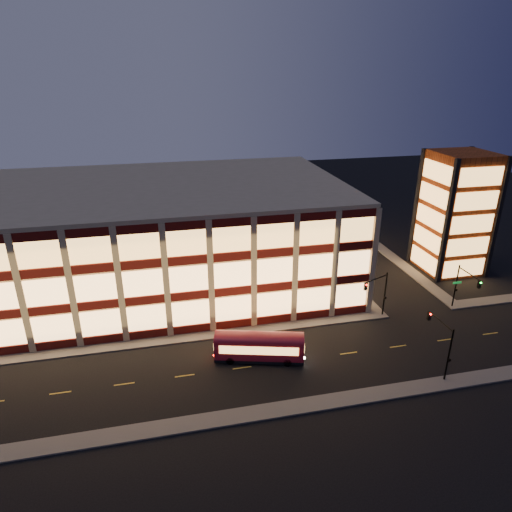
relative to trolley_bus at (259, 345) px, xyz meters
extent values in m
plane|color=black|center=(-6.10, 4.88, -1.78)|extent=(200.00, 200.00, 0.00)
cube|color=#514F4C|center=(-9.10, 5.88, -1.70)|extent=(54.00, 2.00, 0.15)
cube|color=#514F4C|center=(16.90, 21.88, -1.70)|extent=(2.00, 30.00, 0.15)
cube|color=#514F4C|center=(33.90, 5.88, -1.70)|extent=(14.00, 2.00, 0.15)
cube|color=#514F4C|center=(27.90, 21.88, -1.70)|extent=(2.00, 30.00, 0.15)
cube|color=#514F4C|center=(-6.10, -8.12, -1.70)|extent=(100.00, 2.00, 0.15)
cube|color=tan|center=(-9.10, 21.88, 5.22)|extent=(50.00, 30.00, 14.00)
cube|color=tan|center=(-9.10, 21.88, 12.47)|extent=(50.40, 30.40, 0.50)
cube|color=#470C0A|center=(-9.10, 6.76, -1.13)|extent=(50.10, 0.25, 1.00)
cube|color=#FFB86B|center=(-9.10, 6.78, 0.97)|extent=(49.00, 0.20, 3.00)
cube|color=#470C0A|center=(16.02, 21.88, -1.13)|extent=(0.25, 30.10, 1.00)
cube|color=#FFB86B|center=(16.00, 21.88, 0.97)|extent=(0.20, 29.00, 3.00)
cube|color=#470C0A|center=(-9.10, 6.76, 3.27)|extent=(50.10, 0.25, 1.00)
cube|color=#FFB86B|center=(-9.10, 6.78, 5.37)|extent=(49.00, 0.20, 3.00)
cube|color=#470C0A|center=(16.02, 21.88, 3.27)|extent=(0.25, 30.10, 1.00)
cube|color=#FFB86B|center=(16.00, 21.88, 5.37)|extent=(0.20, 29.00, 3.00)
cube|color=#470C0A|center=(-9.10, 6.76, 7.67)|extent=(50.10, 0.25, 1.00)
cube|color=#FFB86B|center=(-9.10, 6.78, 9.77)|extent=(49.00, 0.20, 3.00)
cube|color=#470C0A|center=(16.02, 21.88, 7.67)|extent=(0.25, 30.10, 1.00)
cube|color=#FFB86B|center=(16.00, 21.88, 9.77)|extent=(0.20, 29.00, 3.00)
cube|color=#8C3814|center=(33.90, 16.88, 7.22)|extent=(8.00, 8.00, 18.00)
cube|color=black|center=(29.90, 12.88, 7.22)|extent=(0.60, 0.60, 18.00)
cube|color=black|center=(37.90, 12.88, 7.22)|extent=(0.60, 0.60, 18.00)
cube|color=black|center=(29.90, 20.88, 7.22)|extent=(0.60, 0.60, 18.00)
cube|color=black|center=(37.90, 20.88, 7.22)|extent=(0.60, 0.60, 18.00)
cube|color=#FFB159|center=(33.90, 12.80, 0.02)|extent=(6.60, 0.16, 2.60)
cube|color=#FFB159|center=(29.82, 16.88, 0.02)|extent=(0.16, 6.60, 2.60)
cube|color=#FFB159|center=(33.90, 12.80, 3.42)|extent=(6.60, 0.16, 2.60)
cube|color=#FFB159|center=(29.82, 16.88, 3.42)|extent=(0.16, 6.60, 2.60)
cube|color=#FFB159|center=(33.90, 12.80, 6.82)|extent=(6.60, 0.16, 2.60)
cube|color=#FFB159|center=(29.82, 16.88, 6.82)|extent=(0.16, 6.60, 2.60)
cube|color=#FFB159|center=(33.90, 12.80, 10.22)|extent=(6.60, 0.16, 2.60)
cube|color=#FFB159|center=(29.82, 16.88, 10.22)|extent=(0.16, 6.60, 2.60)
cube|color=#FFB159|center=(33.90, 12.80, 13.62)|extent=(6.60, 0.16, 2.60)
cube|color=#FFB159|center=(29.82, 16.88, 13.62)|extent=(0.16, 6.60, 2.60)
cylinder|color=black|center=(17.40, 5.68, 1.22)|extent=(0.18, 0.18, 6.00)
cylinder|color=black|center=(15.65, 4.93, 3.92)|extent=(3.56, 1.63, 0.14)
cube|color=black|center=(13.90, 4.18, 3.42)|extent=(0.32, 0.32, 0.95)
sphere|color=#FF0C05|center=(13.90, 4.00, 3.72)|extent=(0.20, 0.20, 0.20)
cube|color=black|center=(17.40, 5.48, 0.82)|extent=(0.25, 0.18, 0.28)
cylinder|color=black|center=(27.40, 5.68, 1.22)|extent=(0.18, 0.18, 6.00)
cylinder|color=black|center=(27.40, 3.68, 3.92)|extent=(0.14, 4.00, 0.14)
cube|color=black|center=(27.40, 1.68, 3.42)|extent=(0.32, 0.32, 0.95)
sphere|color=#0CFF26|center=(27.40, 1.50, 3.72)|extent=(0.20, 0.20, 0.20)
cube|color=black|center=(27.40, 5.48, 0.82)|extent=(0.25, 0.18, 0.28)
cube|color=#0C7226|center=(27.40, 5.53, 1.82)|extent=(1.20, 0.06, 0.28)
cylinder|color=black|center=(17.40, -7.62, 1.22)|extent=(0.18, 0.18, 6.00)
cylinder|color=black|center=(17.40, -5.62, 3.92)|extent=(0.14, 4.00, 0.14)
cube|color=black|center=(17.40, -3.62, 3.42)|extent=(0.32, 0.32, 0.95)
sphere|color=#FF0C05|center=(17.40, -3.80, 3.72)|extent=(0.20, 0.20, 0.20)
cube|color=black|center=(17.40, -7.82, 0.82)|extent=(0.25, 0.18, 0.28)
cube|color=maroon|center=(0.00, 0.00, -0.17)|extent=(9.75, 4.81, 2.18)
cube|color=black|center=(0.00, 0.00, -1.45)|extent=(9.75, 4.81, 0.33)
cylinder|color=black|center=(-3.20, -0.19, -1.35)|extent=(0.90, 0.50, 0.85)
cylinder|color=black|center=(-2.64, 1.81, -1.35)|extent=(0.90, 0.50, 0.85)
cylinder|color=black|center=(2.64, -1.81, -1.35)|extent=(0.90, 0.50, 0.85)
cylinder|color=black|center=(3.20, 0.19, -1.35)|extent=(0.90, 0.50, 0.85)
cube|color=#FFB159|center=(-0.32, -1.17, 0.12)|extent=(8.04, 2.29, 0.95)
cube|color=#FFB159|center=(0.32, 1.17, 0.12)|extent=(8.04, 2.29, 0.95)
camera|label=1|loc=(-9.40, -40.07, 27.63)|focal=32.00mm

